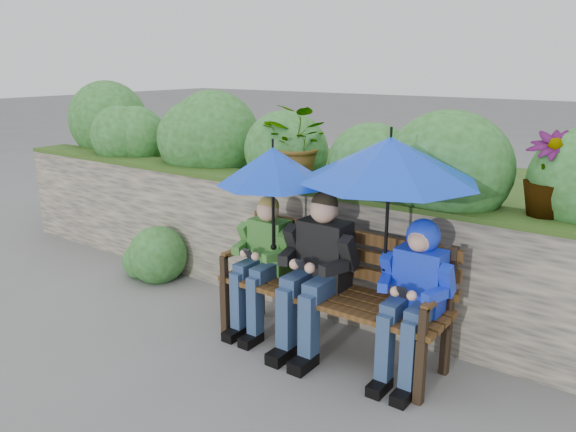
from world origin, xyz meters
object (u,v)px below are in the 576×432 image
Objects in this scene: boy_middle at (316,265)px; boy_right at (414,287)px; umbrella_right at (390,160)px; park_bench at (334,283)px; boy_left at (262,257)px; umbrella_left at (273,166)px.

boy_right is at bearing 1.68° from boy_middle.
umbrella_right reaches higher than boy_middle.
park_bench is at bearing 174.44° from boy_right.
park_bench is 1.60× the size of boy_left.
boy_middle is 0.93m from umbrella_right.
park_bench is 0.60m from boy_left.
umbrella_right is (0.50, 0.03, 0.79)m from boy_middle.
umbrella_left reaches higher than boy_right.
umbrella_right is at bearing 176.59° from boy_right.
umbrella_left is at bearing 179.80° from boy_middle.
boy_middle is at bearing -176.15° from umbrella_right.
boy_right is at bearing 0.50° from boy_left.
boy_right reaches higher than park_bench.
boy_right is (1.21, 0.01, 0.05)m from boy_left.
park_bench is at bearing 6.81° from boy_left.
park_bench is 0.63m from boy_right.
park_bench is at bearing 38.99° from boy_middle.
boy_middle reaches higher than boy_right.
boy_middle is 0.72m from boy_right.
umbrella_left reaches higher than boy_middle.
boy_middle reaches higher than park_bench.
boy_right is at bearing -5.56° from park_bench.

